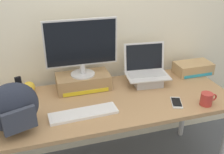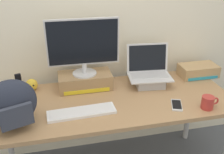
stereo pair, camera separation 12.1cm
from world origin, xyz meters
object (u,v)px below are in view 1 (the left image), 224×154
messenger_backpack (13,108)px  toner_box_cyan (193,68)px  toner_box_yellow (83,82)px  cell_phone (176,103)px  desktop_monitor (81,46)px  coffee_mug (207,99)px  plush_toy (29,87)px  open_laptop (146,76)px  external_keyboard (84,113)px

messenger_backpack → toner_box_cyan: messenger_backpack is taller
toner_box_yellow → cell_phone: bearing=-35.3°
toner_box_yellow → desktop_monitor: desktop_monitor is taller
desktop_monitor → coffee_mug: bearing=-30.9°
toner_box_yellow → desktop_monitor: size_ratio=0.76×
coffee_mug → plush_toy: bearing=155.6°
open_laptop → toner_box_cyan: size_ratio=1.13×
external_keyboard → toner_box_cyan: size_ratio=1.45×
open_laptop → coffee_mug: bearing=-52.6°
toner_box_yellow → plush_toy: bearing=173.6°
toner_box_yellow → coffee_mug: size_ratio=3.24×
coffee_mug → cell_phone: bearing=158.4°
open_laptop → messenger_backpack: bearing=-155.5°
open_laptop → plush_toy: open_laptop is taller
plush_toy → cell_phone: bearing=-24.9°
open_laptop → toner_box_cyan: (0.47, 0.06, -0.02)m
toner_box_yellow → toner_box_cyan: 0.98m
toner_box_yellow → open_laptop: open_laptop is taller
open_laptop → cell_phone: 0.38m
toner_box_cyan → plush_toy: bearing=178.0°
desktop_monitor → cell_phone: (0.59, -0.42, -0.34)m
cell_phone → toner_box_cyan: bearing=67.1°
messenger_backpack → cell_phone: bearing=-20.3°
desktop_monitor → plush_toy: 0.51m
desktop_monitor → open_laptop: bearing=-4.9°
messenger_backpack → cell_phone: size_ratio=2.19×
desktop_monitor → coffee_mug: size_ratio=4.27×
desktop_monitor → open_laptop: desktop_monitor is taller
coffee_mug → open_laptop: bearing=121.8°
external_keyboard → coffee_mug: (0.86, -0.13, 0.03)m
open_laptop → messenger_backpack: 1.07m
open_laptop → messenger_backpack: open_laptop is taller
toner_box_yellow → external_keyboard: 0.38m
coffee_mug → toner_box_yellow: bearing=147.7°
external_keyboard → messenger_backpack: (-0.43, -0.03, 0.14)m
toner_box_yellow → open_laptop: bearing=-6.4°
external_keyboard → cell_phone: size_ratio=2.79×
messenger_backpack → cell_phone: (1.09, -0.02, -0.15)m
cell_phone → plush_toy: plush_toy is taller
plush_toy → messenger_backpack: bearing=-101.1°
cell_phone → open_laptop: bearing=122.5°
plush_toy → toner_box_cyan: toner_box_cyan is taller
coffee_mug → plush_toy: 1.31m
coffee_mug → cell_phone: (-0.19, 0.08, -0.04)m
open_laptop → toner_box_cyan: open_laptop is taller
coffee_mug → toner_box_cyan: size_ratio=0.40×
desktop_monitor → toner_box_cyan: (0.98, -0.00, -0.30)m
open_laptop → toner_box_yellow: bearing=179.3°
open_laptop → external_keyboard: (-0.59, -0.31, -0.06)m
desktop_monitor → toner_box_cyan: 1.03m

